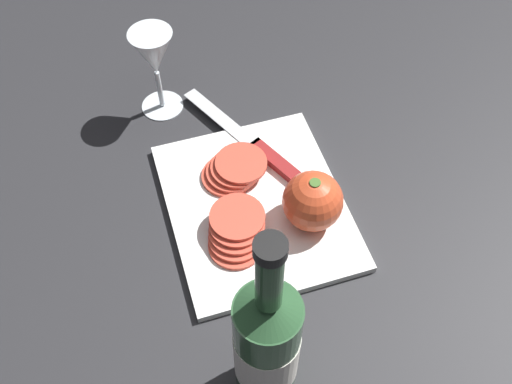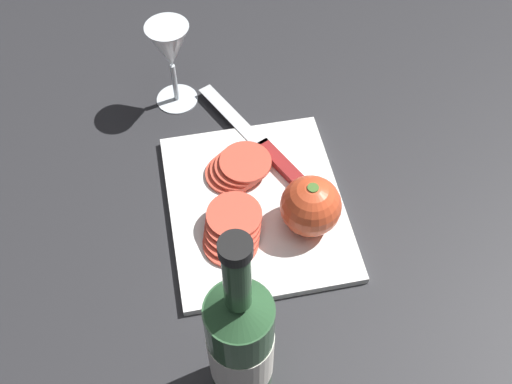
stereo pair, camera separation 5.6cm
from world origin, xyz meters
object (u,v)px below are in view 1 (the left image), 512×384
Objects in this scene: tomato_slice_stack_near at (237,231)px; tomato_slice_stack_far at (234,170)px; wine_bottle at (267,346)px; whole_tomato at (313,201)px; wine_glass at (154,57)px; knife at (262,150)px.

tomato_slice_stack_near is 1.06× the size of tomato_slice_stack_far.
wine_bottle reaches higher than whole_tomato.
tomato_slice_stack_near is at bearing 165.75° from tomato_slice_stack_far.
wine_glass is 0.64× the size of knife.
tomato_slice_stack_near reaches higher than tomato_slice_stack_far.
wine_bottle reaches higher than tomato_slice_stack_near.
whole_tomato is 0.81× the size of tomato_slice_stack_near.
tomato_slice_stack_far is (0.33, -0.05, -0.10)m from wine_bottle.
whole_tomato is (0.21, -0.14, -0.06)m from wine_bottle.
tomato_slice_stack_near is at bearing -6.54° from wine_bottle.
tomato_slice_stack_near is at bearing 89.19° from whole_tomato.
whole_tomato is at bearing -142.79° from tomato_slice_stack_far.
wine_glass is 1.77× the size of whole_tomato.
whole_tomato is 0.85× the size of tomato_slice_stack_far.
whole_tomato is at bearing 167.03° from knife.
whole_tomato is at bearing -90.81° from tomato_slice_stack_near.
wine_bottle reaches higher than tomato_slice_stack_far.
whole_tomato is 0.12m from tomato_slice_stack_near.
tomato_slice_stack_far is (-0.03, 0.05, 0.01)m from knife.
wine_glass reaches higher than tomato_slice_stack_near.
wine_bottle is at bearing 137.71° from knife.
wine_bottle is 0.52m from wine_glass.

